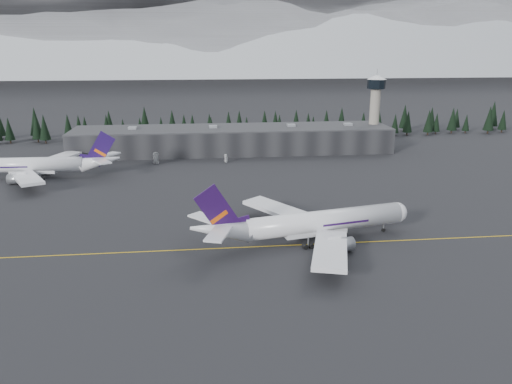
{
  "coord_description": "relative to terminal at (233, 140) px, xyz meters",
  "views": [
    {
      "loc": [
        -16.54,
        -126.78,
        52.44
      ],
      "look_at": [
        0.0,
        20.0,
        9.0
      ],
      "focal_mm": 35.0,
      "sensor_mm": 36.0,
      "label": 1
    }
  ],
  "objects": [
    {
      "name": "control_tower",
      "position": [
        75.0,
        3.0,
        17.11
      ],
      "size": [
        10.0,
        10.0,
        37.7
      ],
      "color": "gray",
      "rests_on": "ground"
    },
    {
      "name": "terminal",
      "position": [
        0.0,
        0.0,
        0.0
      ],
      "size": [
        160.0,
        30.0,
        12.6
      ],
      "color": "black",
      "rests_on": "ground"
    },
    {
      "name": "mountain_ridge",
      "position": [
        0.0,
        875.0,
        -6.3
      ],
      "size": [
        4400.0,
        900.0,
        420.0
      ],
      "primitive_type": null,
      "color": "white",
      "rests_on": "ground"
    },
    {
      "name": "ground",
      "position": [
        0.0,
        -125.0,
        -6.3
      ],
      "size": [
        1400.0,
        1400.0,
        0.0
      ],
      "primitive_type": "plane",
      "color": "black",
      "rests_on": "ground"
    },
    {
      "name": "treeline",
      "position": [
        0.0,
        37.0,
        1.2
      ],
      "size": [
        360.0,
        20.0,
        15.0
      ],
      "primitive_type": "cube",
      "color": "black",
      "rests_on": "ground"
    },
    {
      "name": "jet_parked",
      "position": [
        -82.67,
        -43.74,
        -0.89
      ],
      "size": [
        65.22,
        60.17,
        19.17
      ],
      "rotation": [
        0.0,
        0.0,
        3.11
      ],
      "color": "silver",
      "rests_on": "ground"
    },
    {
      "name": "gse_vehicle_a",
      "position": [
        -37.18,
        -23.65,
        -5.53
      ],
      "size": [
        2.62,
        5.59,
        1.55
      ],
      "primitive_type": "imported",
      "rotation": [
        0.0,
        0.0,
        -0.01
      ],
      "color": "silver",
      "rests_on": "ground"
    },
    {
      "name": "jet_main",
      "position": [
        11.72,
        -124.92,
        -0.94
      ],
      "size": [
        63.88,
        58.38,
        19.0
      ],
      "rotation": [
        0.0,
        0.0,
        0.21
      ],
      "color": "silver",
      "rests_on": "ground"
    },
    {
      "name": "gse_vehicle_b",
      "position": [
        -4.89,
        -24.55,
        -5.61
      ],
      "size": [
        4.23,
        3.73,
        1.38
      ],
      "primitive_type": "imported",
      "rotation": [
        0.0,
        0.0,
        -0.93
      ],
      "color": "silver",
      "rests_on": "ground"
    },
    {
      "name": "taxiline",
      "position": [
        0.0,
        -127.0,
        -6.29
      ],
      "size": [
        400.0,
        0.4,
        0.02
      ],
      "primitive_type": "cube",
      "color": "gold",
      "rests_on": "ground"
    }
  ]
}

